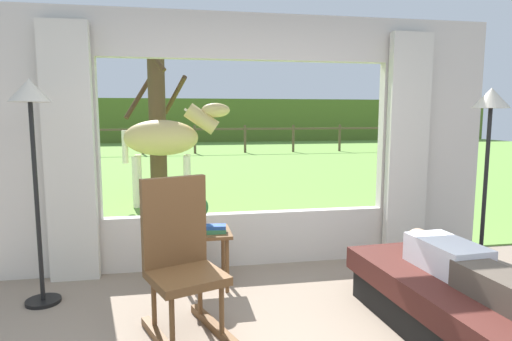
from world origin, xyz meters
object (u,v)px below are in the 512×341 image
(recliner_sofa, at_px, (457,304))
(rocking_chair, at_px, (181,258))
(potted_plant, at_px, (196,210))
(floor_lamp_right, at_px, (489,127))
(reclining_person, at_px, (464,266))
(side_table, at_px, (206,241))
(horse, at_px, (166,139))
(book_stack, at_px, (216,229))
(floor_lamp_left, at_px, (32,124))
(pasture_tree, at_px, (157,121))

(recliner_sofa, xyz_separation_m, rocking_chair, (-1.94, 0.39, 0.33))
(recliner_sofa, height_order, potted_plant, potted_plant)
(floor_lamp_right, bearing_deg, reclining_person, -133.21)
(side_table, relative_size, floor_lamp_right, 0.29)
(reclining_person, height_order, horse, horse)
(book_stack, height_order, floor_lamp_left, floor_lamp_left)
(recliner_sofa, xyz_separation_m, side_table, (-1.70, 1.18, 0.21))
(reclining_person, distance_m, potted_plant, 2.21)
(book_stack, distance_m, floor_lamp_right, 2.62)
(book_stack, relative_size, horse, 0.11)
(recliner_sofa, distance_m, horse, 5.36)
(rocking_chair, height_order, floor_lamp_right, floor_lamp_right)
(rocking_chair, xyz_separation_m, floor_lamp_left, (-1.14, 0.68, 0.94))
(potted_plant, bearing_deg, reclining_person, -35.97)
(potted_plant, distance_m, pasture_tree, 4.70)
(potted_plant, xyz_separation_m, floor_lamp_right, (2.60, -0.43, 0.75))
(horse, bearing_deg, reclining_person, 27.38)
(potted_plant, bearing_deg, floor_lamp_left, -172.63)
(reclining_person, xyz_separation_m, floor_lamp_right, (0.82, 0.87, 0.93))
(potted_plant, height_order, floor_lamp_left, floor_lamp_left)
(reclining_person, bearing_deg, potted_plant, 140.21)
(recliner_sofa, relative_size, potted_plant, 5.49)
(recliner_sofa, height_order, floor_lamp_right, floor_lamp_right)
(floor_lamp_right, bearing_deg, rocking_chair, -171.22)
(reclining_person, relative_size, potted_plant, 4.49)
(horse, bearing_deg, side_table, 10.39)
(floor_lamp_right, bearing_deg, floor_lamp_left, 176.19)
(horse, xyz_separation_m, pasture_tree, (-0.19, 1.02, 0.28))
(reclining_person, relative_size, side_table, 2.76)
(side_table, distance_m, pasture_tree, 4.82)
(side_table, height_order, potted_plant, potted_plant)
(book_stack, relative_size, floor_lamp_left, 0.11)
(floor_lamp_right, bearing_deg, recliner_sofa, -134.91)
(side_table, height_order, floor_lamp_left, floor_lamp_left)
(reclining_person, height_order, potted_plant, potted_plant)
(potted_plant, height_order, book_stack, potted_plant)
(reclining_person, distance_m, floor_lamp_right, 1.51)
(reclining_person, height_order, floor_lamp_right, floor_lamp_right)
(potted_plant, relative_size, horse, 0.18)
(recliner_sofa, xyz_separation_m, horse, (-2.11, 4.84, 0.94))
(book_stack, xyz_separation_m, floor_lamp_right, (2.44, -0.31, 0.90))
(side_table, xyz_separation_m, floor_lamp_right, (2.52, -0.37, 1.03))
(book_stack, height_order, horse, horse)
(floor_lamp_left, bearing_deg, reclining_person, -20.14)
(side_table, height_order, horse, horse)
(recliner_sofa, xyz_separation_m, floor_lamp_left, (-3.08, 1.08, 1.27))
(side_table, xyz_separation_m, horse, (-0.41, 3.65, 0.73))
(recliner_sofa, bearing_deg, floor_lamp_right, 41.26)
(recliner_sofa, bearing_deg, potted_plant, 141.27)
(potted_plant, relative_size, book_stack, 1.62)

